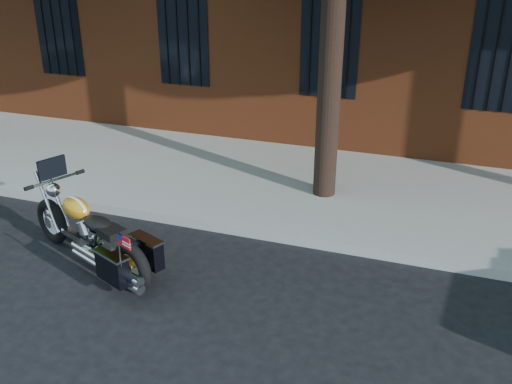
% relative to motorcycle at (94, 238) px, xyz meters
% --- Properties ---
extents(ground, '(120.00, 120.00, 0.00)m').
position_rel_motorcycle_xyz_m(ground, '(1.81, 0.15, -0.45)').
color(ground, black).
rests_on(ground, ground).
extents(curb, '(40.00, 0.16, 0.15)m').
position_rel_motorcycle_xyz_m(curb, '(1.81, 1.53, -0.37)').
color(curb, gray).
rests_on(curb, ground).
extents(sidewalk, '(40.00, 3.60, 0.15)m').
position_rel_motorcycle_xyz_m(sidewalk, '(1.81, 3.41, -0.37)').
color(sidewalk, gray).
rests_on(sidewalk, ground).
extents(motorcycle, '(2.38, 1.43, 1.33)m').
position_rel_motorcycle_xyz_m(motorcycle, '(0.00, 0.00, 0.00)').
color(motorcycle, black).
rests_on(motorcycle, ground).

